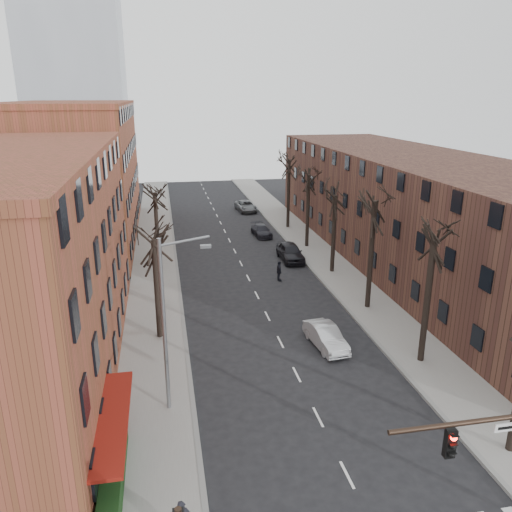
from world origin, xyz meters
TOP-DOWN VIEW (x-y plane):
  - sidewalk_left at (-8.00, 35.00)m, footprint 4.00×90.00m
  - sidewalk_right at (8.00, 35.00)m, footprint 4.00×90.00m
  - building_left_far at (-16.00, 44.00)m, footprint 12.00×28.00m
  - building_right at (16.00, 30.00)m, footprint 12.00×50.00m
  - office_tower at (-22.00, 95.00)m, footprint 18.00×18.00m
  - awning_left at (-9.40, 6.00)m, footprint 1.20×7.00m
  - hedge at (-9.50, 5.00)m, footprint 0.80×6.00m
  - tree_right_a at (7.60, 4.00)m, footprint 5.20×5.20m
  - tree_right_b at (7.60, 12.00)m, footprint 5.20×5.20m
  - tree_right_c at (7.60, 20.00)m, footprint 5.20×5.20m
  - tree_right_d at (7.60, 28.00)m, footprint 5.20×5.20m
  - tree_right_e at (7.60, 36.00)m, footprint 5.20×5.20m
  - tree_right_f at (7.60, 44.00)m, footprint 5.20×5.20m
  - tree_left_a at (-7.60, 18.00)m, footprint 5.20×5.20m
  - tree_left_b at (-7.60, 34.00)m, footprint 5.20×5.20m
  - streetlight at (-7.03, 10.00)m, footprint 2.45×0.22m
  - silver_sedan at (2.65, 14.88)m, footprint 1.96×4.35m
  - parked_car_near at (4.81, 32.08)m, footprint 2.04×4.91m
  - parked_car_mid at (3.80, 41.11)m, footprint 2.01×4.31m
  - parked_car_far at (4.21, 53.94)m, footprint 2.68×5.18m
  - pedestrian_crossing at (2.46, 26.81)m, footprint 0.51×1.06m

SIDE VIEW (x-z plane):
  - awning_left at x=-9.40m, z-range -0.07..0.07m
  - tree_right_a at x=7.60m, z-range -5.00..5.00m
  - tree_right_b at x=7.60m, z-range -5.40..5.40m
  - tree_right_c at x=7.60m, z-range -5.80..5.80m
  - tree_right_d at x=7.60m, z-range -5.00..5.00m
  - tree_right_e at x=7.60m, z-range -5.40..5.40m
  - tree_right_f at x=7.60m, z-range -5.80..5.80m
  - tree_left_a at x=-7.60m, z-range -4.75..4.75m
  - tree_left_b at x=-7.60m, z-range -4.75..4.75m
  - sidewalk_left at x=-8.00m, z-range 0.00..0.15m
  - sidewalk_right at x=8.00m, z-range 0.00..0.15m
  - parked_car_mid at x=3.80m, z-range 0.00..1.22m
  - hedge at x=-9.50m, z-range 0.15..1.15m
  - silver_sedan at x=2.65m, z-range 0.00..1.39m
  - parked_car_far at x=4.21m, z-range 0.00..1.40m
  - parked_car_near at x=4.81m, z-range 0.00..1.66m
  - pedestrian_crossing at x=2.46m, z-range 0.00..1.75m
  - building_right at x=16.00m, z-range 0.00..10.00m
  - streetlight at x=-7.03m, z-range 0.50..9.53m
  - building_left_far at x=-16.00m, z-range 0.00..14.00m
  - office_tower at x=-22.00m, z-range 0.00..60.00m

